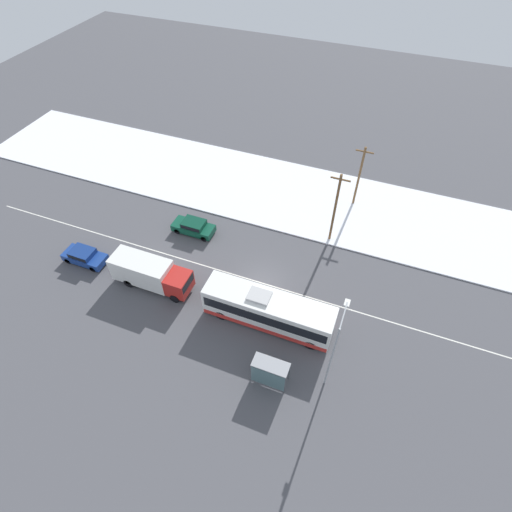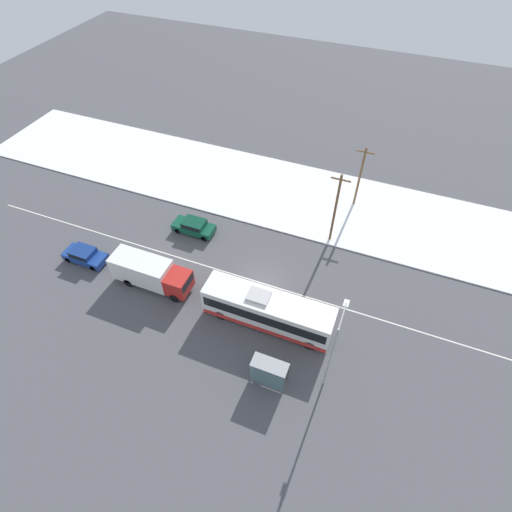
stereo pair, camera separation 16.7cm
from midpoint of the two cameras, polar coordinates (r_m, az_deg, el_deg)
ground_plane at (r=36.66m, az=0.66°, el=-3.86°), size 120.00×120.00×0.00m
snow_lot at (r=45.49m, az=6.53°, el=8.24°), size 80.00×12.07×0.12m
lane_marking_center at (r=36.65m, az=0.66°, el=-3.86°), size 60.00×0.12×0.00m
city_bus at (r=32.89m, az=1.63°, el=-7.77°), size 10.80×2.57×3.30m
box_truck at (r=36.62m, az=-15.04°, el=-2.30°), size 7.32×2.30×2.83m
sedan_car at (r=41.13m, az=-9.03°, el=4.20°), size 4.30×1.80×1.46m
parked_car_near_truck at (r=41.20m, az=-23.45°, el=0.04°), size 4.17×1.80×1.43m
pedestrian_at_stop at (r=31.24m, az=1.31°, el=-14.60°), size 0.60×0.27×1.67m
bus_shelter at (r=30.06m, az=1.74°, el=-16.28°), size 2.69×1.20×2.40m
streetlamp at (r=28.06m, az=11.07°, el=-12.37°), size 0.36×2.60×7.51m
utility_pole_roadside at (r=38.31m, az=11.12°, el=6.76°), size 1.80×0.24×7.94m
utility_pole_snowlot at (r=43.56m, az=14.43°, el=11.05°), size 1.80×0.24×7.12m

